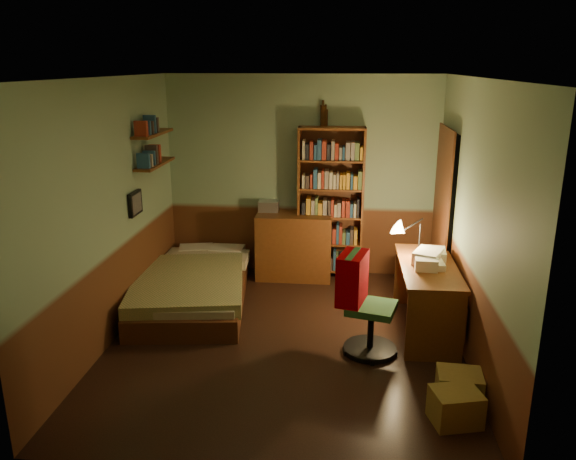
# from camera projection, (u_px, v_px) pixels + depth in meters

# --- Properties ---
(floor) EXTENTS (3.50, 4.00, 0.02)m
(floor) POSITION_uv_depth(u_px,v_px,m) (286.00, 340.00, 5.76)
(floor) COLOR black
(floor) RESTS_ON ground
(ceiling) EXTENTS (3.50, 4.00, 0.02)m
(ceiling) POSITION_uv_depth(u_px,v_px,m) (285.00, 76.00, 5.01)
(ceiling) COLOR silver
(ceiling) RESTS_ON wall_back
(wall_back) EXTENTS (3.50, 0.02, 2.60)m
(wall_back) POSITION_uv_depth(u_px,v_px,m) (302.00, 177.00, 7.30)
(wall_back) COLOR gray
(wall_back) RESTS_ON ground
(wall_left) EXTENTS (0.02, 4.00, 2.60)m
(wall_left) POSITION_uv_depth(u_px,v_px,m) (109.00, 213.00, 5.56)
(wall_left) COLOR gray
(wall_left) RESTS_ON ground
(wall_right) EXTENTS (0.02, 4.00, 2.60)m
(wall_right) POSITION_uv_depth(u_px,v_px,m) (473.00, 223.00, 5.22)
(wall_right) COLOR gray
(wall_right) RESTS_ON ground
(wall_front) EXTENTS (3.50, 0.02, 2.60)m
(wall_front) POSITION_uv_depth(u_px,v_px,m) (251.00, 303.00, 3.47)
(wall_front) COLOR gray
(wall_front) RESTS_ON ground
(doorway) EXTENTS (0.06, 0.90, 2.00)m
(doorway) POSITION_uv_depth(u_px,v_px,m) (443.00, 217.00, 6.55)
(doorway) COLOR black
(doorway) RESTS_ON ground
(door_trim) EXTENTS (0.02, 0.98, 2.08)m
(door_trim) POSITION_uv_depth(u_px,v_px,m) (440.00, 217.00, 6.55)
(door_trim) COLOR #432211
(door_trim) RESTS_ON ground
(bed) EXTENTS (1.42, 2.30, 0.65)m
(bed) POSITION_uv_depth(u_px,v_px,m) (193.00, 275.00, 6.62)
(bed) COLOR olive
(bed) RESTS_ON ground
(dresser) EXTENTS (0.97, 0.49, 0.86)m
(dresser) POSITION_uv_depth(u_px,v_px,m) (294.00, 246.00, 7.33)
(dresser) COLOR #5D3014
(dresser) RESTS_ON ground
(mini_stereo) EXTENTS (0.27, 0.21, 0.14)m
(mini_stereo) POSITION_uv_depth(u_px,v_px,m) (269.00, 206.00, 7.34)
(mini_stereo) COLOR #B2B2B7
(mini_stereo) RESTS_ON dresser
(bookshelf) EXTENTS (0.84, 0.27, 1.96)m
(bookshelf) POSITION_uv_depth(u_px,v_px,m) (330.00, 204.00, 7.21)
(bookshelf) COLOR #5D3014
(bookshelf) RESTS_ON ground
(bottle_left) EXTENTS (0.09, 0.09, 0.26)m
(bottle_left) POSITION_uv_depth(u_px,v_px,m) (323.00, 116.00, 7.00)
(bottle_left) COLOR black
(bottle_left) RESTS_ON bookshelf
(bottle_right) EXTENTS (0.07, 0.07, 0.21)m
(bottle_right) POSITION_uv_depth(u_px,v_px,m) (326.00, 118.00, 7.01)
(bottle_right) COLOR black
(bottle_right) RESTS_ON bookshelf
(desk) EXTENTS (0.57, 1.37, 0.73)m
(desk) POSITION_uv_depth(u_px,v_px,m) (426.00, 298.00, 5.87)
(desk) COLOR #5D3014
(desk) RESTS_ON ground
(paper_stack) EXTENTS (0.36, 0.41, 0.14)m
(paper_stack) POSITION_uv_depth(u_px,v_px,m) (428.00, 257.00, 5.80)
(paper_stack) COLOR silver
(paper_stack) RESTS_ON desk
(desk_lamp) EXTENTS (0.26, 0.26, 0.69)m
(desk_lamp) POSITION_uv_depth(u_px,v_px,m) (421.00, 224.00, 5.97)
(desk_lamp) COLOR black
(desk_lamp) RESTS_ON desk
(office_chair) EXTENTS (0.55, 0.51, 0.93)m
(office_chair) POSITION_uv_depth(u_px,v_px,m) (372.00, 308.00, 5.38)
(office_chair) COLOR #2C5F30
(office_chair) RESTS_ON ground
(red_jacket) EXTENTS (0.33, 0.46, 0.49)m
(red_jacket) POSITION_uv_depth(u_px,v_px,m) (362.00, 231.00, 5.38)
(red_jacket) COLOR #B40008
(red_jacket) RESTS_ON office_chair
(wall_shelf_lower) EXTENTS (0.20, 0.90, 0.03)m
(wall_shelf_lower) POSITION_uv_depth(u_px,v_px,m) (155.00, 164.00, 6.51)
(wall_shelf_lower) COLOR #5D3014
(wall_shelf_lower) RESTS_ON wall_left
(wall_shelf_upper) EXTENTS (0.20, 0.90, 0.03)m
(wall_shelf_upper) POSITION_uv_depth(u_px,v_px,m) (153.00, 134.00, 6.41)
(wall_shelf_upper) COLOR #5D3014
(wall_shelf_upper) RESTS_ON wall_left
(framed_picture) EXTENTS (0.04, 0.32, 0.26)m
(framed_picture) POSITION_uv_depth(u_px,v_px,m) (135.00, 203.00, 6.14)
(framed_picture) COLOR black
(framed_picture) RESTS_ON wall_left
(cardboard_box_a) EXTENTS (0.43, 0.37, 0.27)m
(cardboard_box_a) POSITION_uv_depth(u_px,v_px,m) (456.00, 407.00, 4.40)
(cardboard_box_a) COLOR olive
(cardboard_box_a) RESTS_ON ground
(cardboard_box_b) EXTENTS (0.39, 0.33, 0.26)m
(cardboard_box_b) POSITION_uv_depth(u_px,v_px,m) (459.00, 386.00, 4.69)
(cardboard_box_b) COLOR olive
(cardboard_box_b) RESTS_ON ground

